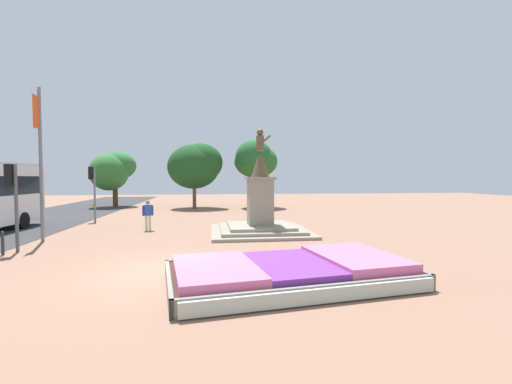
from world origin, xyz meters
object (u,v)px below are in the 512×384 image
(statue_monument, at_px, (260,214))
(traffic_light_mid_block, at_px, (12,190))
(traffic_light_far_corner, at_px, (93,184))
(banner_pole, at_px, (40,160))
(flower_planter, at_px, (292,272))
(kerb_bollard_north, at_px, (3,242))
(pedestrian_near_planter, at_px, (148,213))

(statue_monument, bearing_deg, traffic_light_mid_block, -161.54)
(traffic_light_far_corner, bearing_deg, traffic_light_mid_block, -89.02)
(statue_monument, distance_m, banner_pole, 10.06)
(statue_monument, bearing_deg, traffic_light_far_corner, 149.28)
(statue_monument, distance_m, traffic_light_far_corner, 11.55)
(flower_planter, height_order, traffic_light_far_corner, traffic_light_far_corner)
(flower_planter, relative_size, traffic_light_mid_block, 2.07)
(traffic_light_far_corner, height_order, kerb_bollard_north, traffic_light_far_corner)
(traffic_light_far_corner, height_order, banner_pole, banner_pole)
(banner_pole, bearing_deg, traffic_light_far_corner, 91.52)
(flower_planter, xyz_separation_m, traffic_light_far_corner, (-9.53, 13.99, 2.11))
(banner_pole, bearing_deg, traffic_light_mid_block, -90.82)
(pedestrian_near_planter, xyz_separation_m, kerb_bollard_north, (-4.13, -5.16, -0.46))
(statue_monument, distance_m, kerb_bollard_north, 10.52)
(traffic_light_mid_block, distance_m, pedestrian_near_planter, 6.35)
(traffic_light_far_corner, bearing_deg, banner_pole, -88.48)
(statue_monument, xyz_separation_m, traffic_light_mid_block, (-9.70, -3.24, 1.33))
(flower_planter, xyz_separation_m, statue_monument, (0.32, 8.13, 0.70))
(flower_planter, relative_size, kerb_bollard_north, 7.87)
(statue_monument, relative_size, banner_pole, 0.78)
(traffic_light_mid_block, relative_size, traffic_light_far_corner, 0.95)
(traffic_light_mid_block, xyz_separation_m, pedestrian_near_planter, (3.98, 4.75, -1.40))
(banner_pole, bearing_deg, statue_monument, 6.83)
(statue_monument, bearing_deg, kerb_bollard_north, -159.66)
(traffic_light_mid_block, distance_m, banner_pole, 2.41)
(statue_monument, relative_size, pedestrian_near_planter, 3.26)
(statue_monument, bearing_deg, pedestrian_near_planter, 165.19)
(statue_monument, height_order, traffic_light_far_corner, statue_monument)
(kerb_bollard_north, bearing_deg, statue_monument, 20.34)
(pedestrian_near_planter, relative_size, kerb_bollard_north, 1.85)
(traffic_light_mid_block, xyz_separation_m, banner_pole, (0.03, 2.08, 1.21))
(traffic_light_far_corner, xyz_separation_m, kerb_bollard_north, (0.00, -9.50, -1.94))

